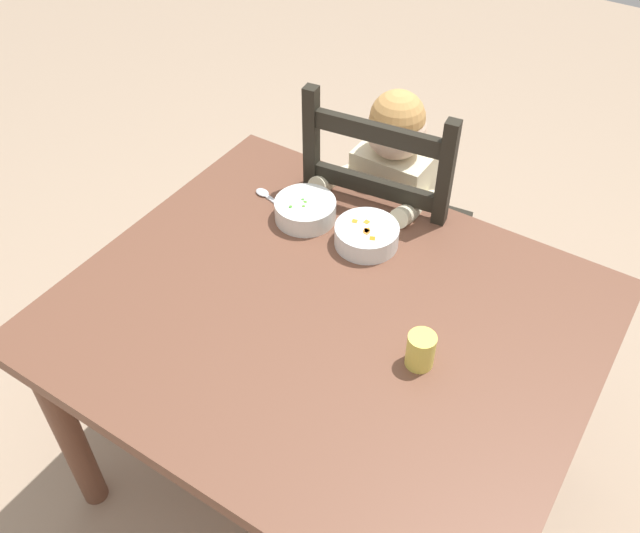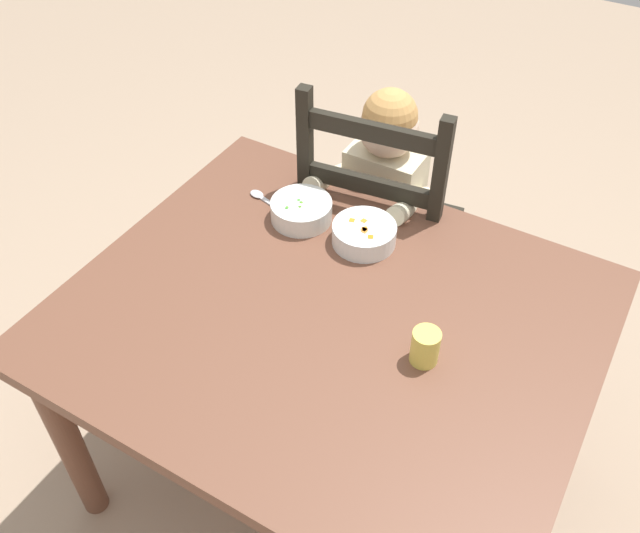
{
  "view_description": "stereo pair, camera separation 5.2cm",
  "coord_description": "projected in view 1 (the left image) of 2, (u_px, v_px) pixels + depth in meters",
  "views": [
    {
      "loc": [
        0.58,
        -0.92,
        1.9
      ],
      "look_at": [
        -0.07,
        0.08,
        0.77
      ],
      "focal_mm": 38.52,
      "sensor_mm": 36.0,
      "label": 1
    },
    {
      "loc": [
        0.53,
        -0.95,
        1.9
      ],
      "look_at": [
        -0.07,
        0.08,
        0.77
      ],
      "focal_mm": 38.52,
      "sensor_mm": 36.0,
      "label": 2
    }
  ],
  "objects": [
    {
      "name": "drinking_cup",
      "position": [
        421.0,
        350.0,
        1.47
      ],
      "size": [
        0.06,
        0.06,
        0.09
      ],
      "primitive_type": "cylinder",
      "color": "#E7D757",
      "rests_on": "dining_table"
    },
    {
      "name": "child_figure",
      "position": [
        386.0,
        196.0,
        2.04
      ],
      "size": [
        0.32,
        0.31,
        0.97
      ],
      "color": "beige",
      "rests_on": "ground"
    },
    {
      "name": "dining_chair",
      "position": [
        386.0,
        237.0,
        2.16
      ],
      "size": [
        0.47,
        0.47,
        1.02
      ],
      "color": "black",
      "rests_on": "ground"
    },
    {
      "name": "ground_plane",
      "position": [
        325.0,
        470.0,
        2.1
      ],
      "size": [
        8.0,
        8.0,
        0.0
      ],
      "primitive_type": "plane",
      "color": "tan"
    },
    {
      "name": "bowl_of_peas",
      "position": [
        305.0,
        210.0,
        1.83
      ],
      "size": [
        0.17,
        0.17,
        0.06
      ],
      "color": "white",
      "rests_on": "dining_table"
    },
    {
      "name": "dining_table",
      "position": [
        327.0,
        339.0,
        1.67
      ],
      "size": [
        1.21,
        1.02,
        0.72
      ],
      "color": "brown",
      "rests_on": "ground"
    },
    {
      "name": "spoon",
      "position": [
        267.0,
        196.0,
        1.92
      ],
      "size": [
        0.14,
        0.05,
        0.01
      ],
      "color": "silver",
      "rests_on": "dining_table"
    },
    {
      "name": "bowl_of_carrots",
      "position": [
        367.0,
        235.0,
        1.76
      ],
      "size": [
        0.17,
        0.17,
        0.06
      ],
      "color": "white",
      "rests_on": "dining_table"
    }
  ]
}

